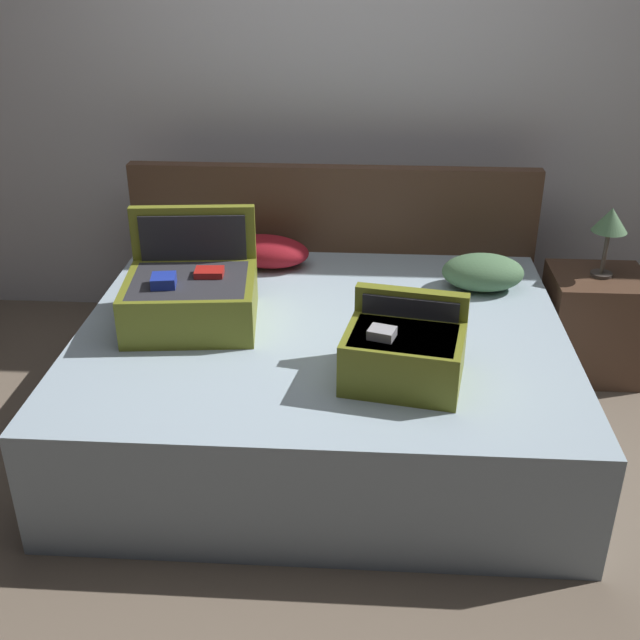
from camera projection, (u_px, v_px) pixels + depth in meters
name	position (u px, v px, depth m)	size (l,w,h in m)	color
ground_plane	(316.00, 486.00, 3.05)	(12.00, 12.00, 0.00)	#6B5B4C
back_wall	(337.00, 75.00, 3.94)	(8.00, 0.10, 2.60)	silver
bed	(322.00, 380.00, 3.30)	(1.99, 1.67, 0.50)	#99ADBC
headboard	(332.00, 255.00, 3.98)	(2.03, 0.08, 0.93)	#4C3323
hard_case_large	(191.00, 294.00, 3.18)	(0.57, 0.52, 0.43)	olive
hard_case_medium	(404.00, 352.00, 2.77)	(0.47, 0.41, 0.29)	olive
pillow_near_headboard	(483.00, 272.00, 3.50)	(0.37, 0.26, 0.16)	#4C724C
pillow_center_head	(265.00, 251.00, 3.75)	(0.43, 0.26, 0.15)	maroon
nightstand	(592.00, 324.00, 3.74)	(0.44, 0.40, 0.51)	#4C3323
table_lamp	(610.00, 223.00, 3.51)	(0.16, 0.16, 0.33)	#3F3833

